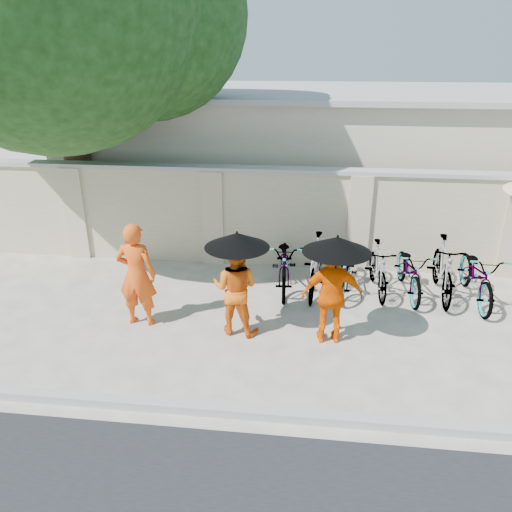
# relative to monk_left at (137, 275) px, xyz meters

# --- Properties ---
(ground) EXTENTS (80.00, 80.00, 0.00)m
(ground) POSITION_rel_monk_left_xyz_m (1.73, -0.40, -0.89)
(ground) COLOR beige
(kerb) EXTENTS (40.00, 0.16, 0.12)m
(kerb) POSITION_rel_monk_left_xyz_m (1.73, -2.10, -0.83)
(kerb) COLOR #A1A1A1
(kerb) RESTS_ON ground
(compound_wall) EXTENTS (20.00, 0.30, 2.00)m
(compound_wall) POSITION_rel_monk_left_xyz_m (2.73, 2.80, 0.11)
(compound_wall) COLOR beige
(compound_wall) RESTS_ON ground
(building_behind) EXTENTS (14.00, 6.00, 3.20)m
(building_behind) POSITION_rel_monk_left_xyz_m (3.73, 6.60, 0.71)
(building_behind) COLOR beige
(building_behind) RESTS_ON ground
(shade_tree) EXTENTS (6.70, 6.20, 8.20)m
(shade_tree) POSITION_rel_monk_left_xyz_m (-1.93, 2.57, 4.21)
(shade_tree) COLOR brown
(shade_tree) RESTS_ON ground
(monk_left) EXTENTS (0.66, 0.44, 1.77)m
(monk_left) POSITION_rel_monk_left_xyz_m (0.00, 0.00, 0.00)
(monk_left) COLOR #FF5412
(monk_left) RESTS_ON ground
(monk_center) EXTENTS (0.85, 0.71, 1.56)m
(monk_center) POSITION_rel_monk_left_xyz_m (1.64, -0.08, -0.11)
(monk_center) COLOR orange
(monk_center) RESTS_ON ground
(parasol_center) EXTENTS (1.00, 1.00, 0.86)m
(parasol_center) POSITION_rel_monk_left_xyz_m (1.69, -0.16, 0.74)
(parasol_center) COLOR black
(parasol_center) RESTS_ON ground
(monk_right) EXTENTS (0.97, 0.48, 1.59)m
(monk_right) POSITION_rel_monk_left_xyz_m (3.15, -0.19, -0.09)
(monk_right) COLOR #FF6100
(monk_right) RESTS_ON ground
(parasol_right) EXTENTS (1.02, 1.02, 0.88)m
(parasol_right) POSITION_rel_monk_left_xyz_m (3.17, -0.27, 0.78)
(parasol_right) COLOR black
(parasol_right) RESTS_ON ground
(bike_0) EXTENTS (0.79, 1.97, 1.02)m
(bike_0) POSITION_rel_monk_left_xyz_m (2.32, 1.63, -0.38)
(bike_0) COLOR gray
(bike_0) RESTS_ON ground
(bike_1) EXTENTS (0.70, 1.86, 1.09)m
(bike_1) POSITION_rel_monk_left_xyz_m (2.90, 1.51, -0.34)
(bike_1) COLOR gray
(bike_1) RESTS_ON ground
(bike_2) EXTENTS (0.80, 1.74, 0.88)m
(bike_2) POSITION_rel_monk_left_xyz_m (3.48, 1.60, -0.45)
(bike_2) COLOR gray
(bike_2) RESTS_ON ground
(bike_3) EXTENTS (0.57, 1.63, 0.96)m
(bike_3) POSITION_rel_monk_left_xyz_m (4.06, 1.63, -0.41)
(bike_3) COLOR gray
(bike_3) RESTS_ON ground
(bike_4) EXTENTS (0.73, 1.82, 0.94)m
(bike_4) POSITION_rel_monk_left_xyz_m (4.64, 1.63, -0.42)
(bike_4) COLOR gray
(bike_4) RESTS_ON ground
(bike_5) EXTENTS (0.62, 1.86, 1.10)m
(bike_5) POSITION_rel_monk_left_xyz_m (5.22, 1.61, -0.34)
(bike_5) COLOR gray
(bike_5) RESTS_ON ground
(bike_6) EXTENTS (0.67, 1.91, 1.00)m
(bike_6) POSITION_rel_monk_left_xyz_m (5.81, 1.49, -0.39)
(bike_6) COLOR gray
(bike_6) RESTS_ON ground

